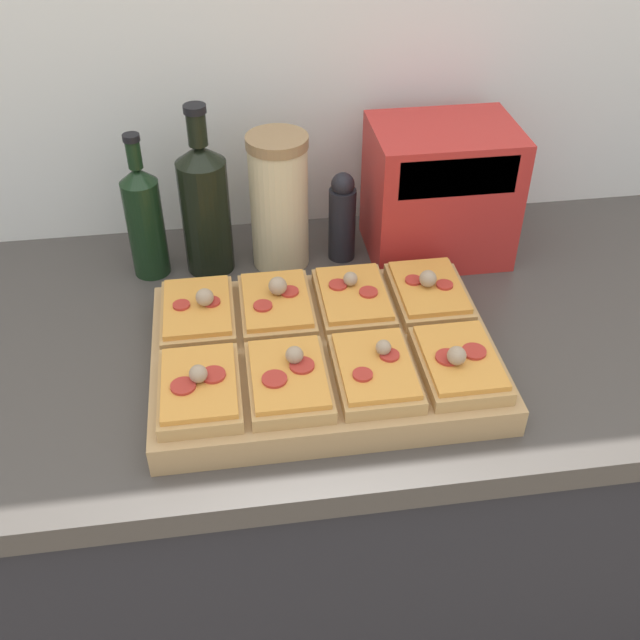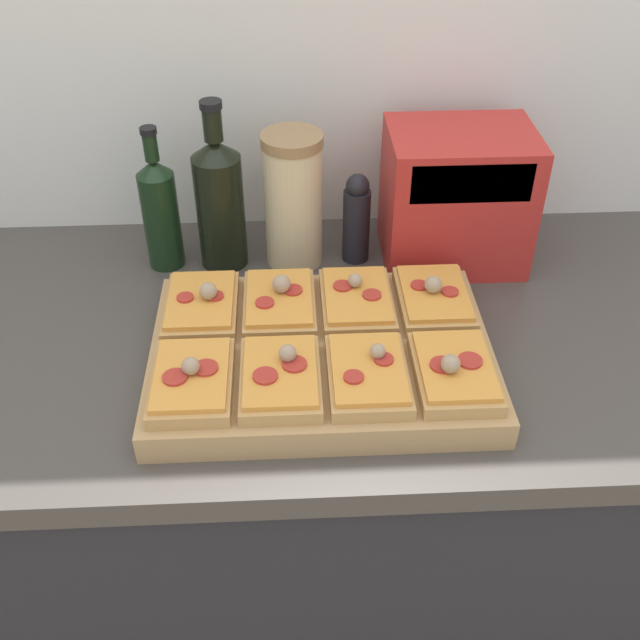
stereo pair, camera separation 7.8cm
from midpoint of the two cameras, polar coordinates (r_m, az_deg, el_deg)
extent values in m
cube|color=silver|center=(1.32, -0.16, 22.15)|extent=(6.00, 0.06, 2.50)
cube|color=#232328|center=(1.50, 0.57, -14.39)|extent=(2.60, 0.64, 0.84)
cube|color=#423D38|center=(1.18, 0.70, -1.29)|extent=(2.63, 0.67, 0.04)
cube|color=tan|center=(1.08, 2.15, -2.80)|extent=(0.49, 0.35, 0.04)
cube|color=tan|center=(1.13, -7.07, 0.91)|extent=(0.11, 0.15, 0.02)
cube|color=orange|center=(1.12, -7.12, 1.48)|extent=(0.10, 0.14, 0.01)
cylinder|color=#AD2D23|center=(1.12, -8.28, 1.66)|extent=(0.03, 0.03, 0.00)
cylinder|color=#AD2D23|center=(1.11, -6.02, 1.78)|extent=(0.03, 0.03, 0.00)
sphere|color=tan|center=(1.11, -6.53, 2.15)|extent=(0.03, 0.03, 0.03)
cube|color=tan|center=(1.12, -1.12, 1.10)|extent=(0.11, 0.15, 0.02)
cube|color=orange|center=(1.11, -1.13, 1.67)|extent=(0.10, 0.14, 0.01)
cylinder|color=#AD2D23|center=(1.10, -2.20, 1.28)|extent=(0.03, 0.03, 0.00)
cylinder|color=#AD2D23|center=(1.12, -0.07, 2.25)|extent=(0.03, 0.03, 0.00)
sphere|color=tan|center=(1.11, -0.95, 2.73)|extent=(0.03, 0.03, 0.03)
cube|color=tan|center=(1.13, 4.81, 1.27)|extent=(0.11, 0.15, 0.02)
cube|color=orange|center=(1.12, 4.84, 1.84)|extent=(0.10, 0.14, 0.01)
cylinder|color=#AD2D23|center=(1.13, 3.70, 2.56)|extent=(0.03, 0.03, 0.00)
cylinder|color=#AD2D23|center=(1.12, 5.98, 1.87)|extent=(0.03, 0.03, 0.00)
sphere|color=tan|center=(1.13, 4.68, 2.97)|extent=(0.02, 0.02, 0.02)
cube|color=tan|center=(1.15, 10.58, 1.43)|extent=(0.11, 0.15, 0.02)
cube|color=orange|center=(1.14, 10.66, 1.99)|extent=(0.10, 0.14, 0.01)
cylinder|color=#AD2D23|center=(1.15, 9.51, 2.57)|extent=(0.03, 0.03, 0.00)
cylinder|color=#AD2D23|center=(1.14, 11.83, 2.08)|extent=(0.03, 0.03, 0.00)
sphere|color=tan|center=(1.13, 10.59, 2.62)|extent=(0.03, 0.03, 0.03)
cube|color=tan|center=(1.00, -7.51, -4.80)|extent=(0.11, 0.15, 0.02)
cube|color=orange|center=(0.99, -7.58, -4.21)|extent=(0.10, 0.14, 0.01)
cylinder|color=#AD2D23|center=(0.98, -8.77, -4.40)|extent=(0.03, 0.03, 0.00)
cylinder|color=#AD2D23|center=(0.99, -6.47, -3.71)|extent=(0.03, 0.03, 0.00)
sphere|color=tan|center=(0.98, -7.59, -3.56)|extent=(0.02, 0.02, 0.02)
cube|color=tan|center=(1.00, -0.79, -4.61)|extent=(0.11, 0.15, 0.02)
cube|color=orange|center=(0.99, -0.80, -4.01)|extent=(0.10, 0.14, 0.01)
cylinder|color=#AD2D23|center=(0.97, -1.90, -4.35)|extent=(0.03, 0.03, 0.00)
cylinder|color=#AD2D23|center=(0.99, 0.30, -3.44)|extent=(0.03, 0.03, 0.00)
sphere|color=tan|center=(0.99, -0.22, -2.61)|extent=(0.02, 0.02, 0.02)
cube|color=tan|center=(1.01, 5.89, -4.36)|extent=(0.11, 0.15, 0.02)
cube|color=orange|center=(1.00, 5.94, -3.77)|extent=(0.10, 0.14, 0.01)
cylinder|color=#AD2D23|center=(0.97, 4.88, -4.42)|extent=(0.03, 0.03, 0.00)
cylinder|color=#AD2D23|center=(1.00, 7.10, -3.04)|extent=(0.03, 0.03, 0.00)
sphere|color=tan|center=(1.00, 6.66, -2.43)|extent=(0.02, 0.02, 0.02)
cube|color=tan|center=(1.03, 12.36, -4.06)|extent=(0.11, 0.15, 0.02)
cube|color=orange|center=(1.02, 12.46, -3.48)|extent=(0.10, 0.14, 0.01)
cylinder|color=#AD2D23|center=(1.01, 11.51, -3.44)|extent=(0.03, 0.03, 0.00)
cylinder|color=#AD2D23|center=(1.02, 13.52, -3.09)|extent=(0.03, 0.03, 0.00)
sphere|color=tan|center=(1.00, 12.15, -3.35)|extent=(0.03, 0.03, 0.03)
cylinder|color=black|center=(1.29, -10.27, 7.43)|extent=(0.06, 0.06, 0.17)
cone|color=black|center=(1.24, -10.78, 11.31)|extent=(0.06, 0.06, 0.03)
cylinder|color=black|center=(1.23, -10.98, 12.77)|extent=(0.02, 0.02, 0.05)
cylinder|color=black|center=(1.22, -11.13, 13.94)|extent=(0.03, 0.03, 0.01)
cylinder|color=black|center=(1.27, -5.82, 8.16)|extent=(0.08, 0.08, 0.20)
cone|color=black|center=(1.22, -6.17, 12.80)|extent=(0.08, 0.08, 0.03)
cylinder|color=black|center=(1.20, -6.30, 14.55)|extent=(0.03, 0.03, 0.05)
cylinder|color=black|center=(1.19, -6.41, 15.97)|extent=(0.04, 0.04, 0.01)
cylinder|color=beige|center=(1.27, -0.26, 8.69)|extent=(0.10, 0.10, 0.22)
cylinder|color=#937047|center=(1.21, -0.27, 13.51)|extent=(0.10, 0.10, 0.02)
cylinder|color=black|center=(1.30, 4.52, 7.14)|extent=(0.05, 0.05, 0.13)
sphere|color=black|center=(1.26, 4.69, 10.13)|extent=(0.04, 0.04, 0.04)
cube|color=red|center=(1.30, 12.05, 9.09)|extent=(0.24, 0.18, 0.23)
cube|color=black|center=(1.20, 13.38, 10.07)|extent=(0.19, 0.01, 0.06)
cube|color=black|center=(1.34, 17.64, 9.43)|extent=(0.02, 0.02, 0.02)
camera|label=1|loc=(0.04, -87.92, 1.63)|focal=42.00mm
camera|label=2|loc=(0.04, 92.08, -1.63)|focal=42.00mm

